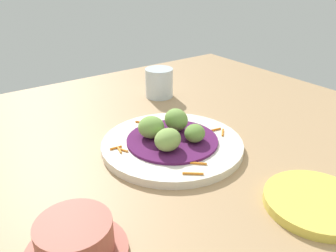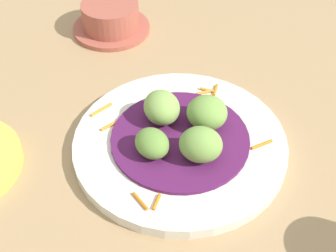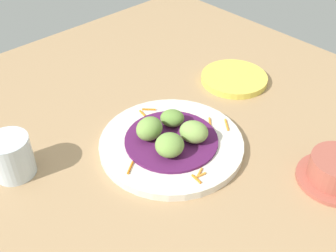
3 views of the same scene
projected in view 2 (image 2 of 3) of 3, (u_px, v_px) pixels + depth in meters
The scene contains 9 objects.
table_surface at pixel (160, 169), 63.03cm from camera, with size 110.00×110.00×2.00cm, color tan.
main_plate at pixel (180, 144), 63.75cm from camera, with size 27.99×27.99×1.57cm, color silver.
cabbage_bed at pixel (180, 139), 63.01cm from camera, with size 18.08×18.08×0.52cm, color #51194C.
carrot_garnish at pixel (171, 130), 64.27cm from camera, with size 23.35×24.68×0.40cm.
guac_scoop_left at pixel (207, 113), 63.04cm from camera, with size 5.22×5.34×4.28cm, color #759E47.
guac_scoop_center at pixel (162, 107), 63.89cm from camera, with size 4.73×5.53×4.09cm, color #84A851.
guac_scoop_right at pixel (152, 142), 59.96cm from camera, with size 4.02×4.78×3.32cm, color olive.
guac_scoop_back at pixel (201, 145), 58.73cm from camera, with size 4.52×5.34×4.57cm, color #759E47.
terracotta_bowl at pixel (111, 19), 82.66cm from camera, with size 13.20×13.20×5.14cm.
Camera 2 is at (-40.52, -6.63, 49.16)cm, focal length 51.94 mm.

